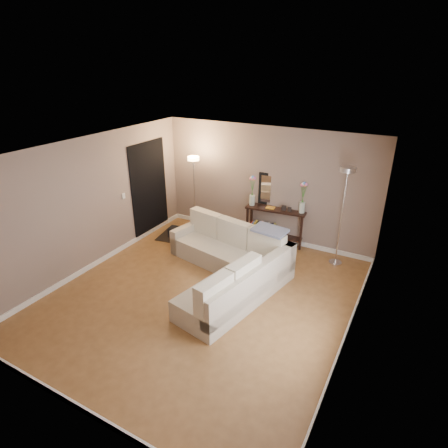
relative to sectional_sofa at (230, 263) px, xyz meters
The scene contains 23 objects.
floor 0.84m from the sectional_sofa, 101.83° to the right, with size 5.00×5.50×0.01m, color olive.
ceiling 2.40m from the sectional_sofa, 101.83° to the right, with size 5.00×5.50×0.01m, color white.
wall_back 2.23m from the sectional_sofa, 94.52° to the left, with size 5.00×0.02×2.60m, color gray.
wall_front 3.65m from the sectional_sofa, 92.58° to the right, with size 5.00×0.02×2.60m, color gray.
wall_left 2.94m from the sectional_sofa, 164.18° to the right, with size 0.02×5.50×2.60m, color gray.
wall_right 2.65m from the sectional_sofa, 17.82° to the right, with size 0.02×5.50×2.60m, color gray.
baseboard_back 2.01m from the sectional_sofa, 94.57° to the left, with size 5.00×0.03×0.10m, color white.
baseboard_front 3.51m from the sectional_sofa, 92.60° to the right, with size 5.00×0.03×0.10m, color white.
baseboard_left 2.76m from the sectional_sofa, 164.04° to the right, with size 0.03×5.50×0.10m, color white.
baseboard_right 2.46m from the sectional_sofa, 18.00° to the right, with size 0.03×5.50×0.10m, color white.
doorway 2.91m from the sectional_sofa, 160.31° to the left, with size 0.02×1.20×2.20m, color black.
switch_plate 2.78m from the sectional_sofa, behind, with size 0.02×0.08×0.12m, color white.
sectional_sofa is the anchor object (origin of this frame).
throw_blanket 0.98m from the sectional_sofa, 43.15° to the left, with size 0.65×0.37×0.05m, color slate.
console_table 1.87m from the sectional_sofa, 87.54° to the left, with size 1.38×0.50×0.83m.
leaning_mirror 2.22m from the sectional_sofa, 85.91° to the left, with size 0.95×0.14×0.75m.
table_decor 1.91m from the sectional_sofa, 84.88° to the left, with size 0.58×0.14×0.13m.
flower_vase_left 2.01m from the sectional_sofa, 102.59° to the left, with size 0.16×0.14×0.71m.
flower_vase_right 2.20m from the sectional_sofa, 69.21° to the left, with size 0.16×0.14×0.71m.
floor_lamp_lit 2.51m from the sectional_sofa, 139.43° to the left, with size 0.30×0.30×1.85m.
floor_lamp_unlit 2.52m from the sectional_sofa, 43.63° to the left, with size 0.30×0.30×2.05m.
charcoal_rug 2.15m from the sectional_sofa, 147.61° to the left, with size 1.21×0.91×0.02m, color black.
black_bag 2.23m from the sectional_sofa, 153.02° to the left, with size 0.34×0.24×0.22m, color black.
Camera 1 is at (3.03, -4.70, 3.92)m, focal length 30.00 mm.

